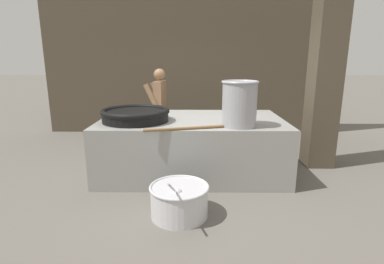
{
  "coord_description": "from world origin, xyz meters",
  "views": [
    {
      "loc": [
        0.04,
        -4.73,
        1.83
      ],
      "look_at": [
        0.0,
        0.0,
        0.67
      ],
      "focal_mm": 28.0,
      "sensor_mm": 36.0,
      "label": 1
    }
  ],
  "objects_px": {
    "giant_wok_near": "(136,114)",
    "cook": "(160,107)",
    "prep_bowl_vegetables": "(179,199)",
    "stock_pot": "(239,103)"
  },
  "relations": [
    {
      "from": "giant_wok_near",
      "to": "prep_bowl_vegetables",
      "type": "height_order",
      "value": "giant_wok_near"
    },
    {
      "from": "cook",
      "to": "prep_bowl_vegetables",
      "type": "xyz_separation_m",
      "value": [
        0.52,
        -2.68,
        -0.68
      ]
    },
    {
      "from": "giant_wok_near",
      "to": "cook",
      "type": "distance_m",
      "value": 1.42
    },
    {
      "from": "giant_wok_near",
      "to": "cook",
      "type": "xyz_separation_m",
      "value": [
        0.21,
        1.4,
        -0.11
      ]
    },
    {
      "from": "giant_wok_near",
      "to": "prep_bowl_vegetables",
      "type": "bearing_deg",
      "value": -60.22
    },
    {
      "from": "giant_wok_near",
      "to": "prep_bowl_vegetables",
      "type": "relative_size",
      "value": 1.14
    },
    {
      "from": "cook",
      "to": "prep_bowl_vegetables",
      "type": "distance_m",
      "value": 2.81
    },
    {
      "from": "giant_wok_near",
      "to": "prep_bowl_vegetables",
      "type": "xyz_separation_m",
      "value": [
        0.73,
        -1.27,
        -0.78
      ]
    },
    {
      "from": "giant_wok_near",
      "to": "stock_pot",
      "type": "distance_m",
      "value": 1.59
    },
    {
      "from": "giant_wok_near",
      "to": "cook",
      "type": "height_order",
      "value": "cook"
    }
  ]
}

